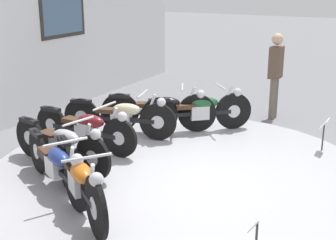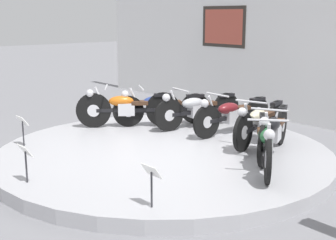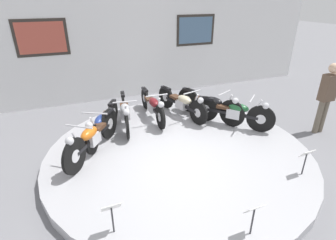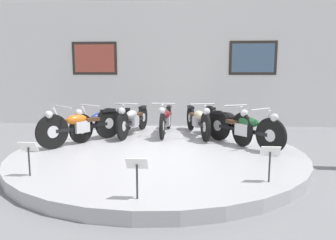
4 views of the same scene
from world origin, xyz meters
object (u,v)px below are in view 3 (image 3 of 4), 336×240
motorcycle_orange (92,136)px  motorcycle_cream (182,103)px  motorcycle_black (210,104)px  motorcycle_maroon (153,105)px  visitor_standing (327,95)px  motorcycle_silver (125,111)px  info_placard_front_centre (254,213)px  motorcycle_blue (103,123)px  info_placard_front_left (112,211)px  motorcycle_green (234,111)px  info_placard_front_right (306,157)px

motorcycle_orange → motorcycle_cream: bearing=22.9°
motorcycle_orange → motorcycle_black: bearing=11.3°
motorcycle_maroon → visitor_standing: (3.71, -1.93, 0.43)m
motorcycle_silver → info_placard_front_centre: (0.76, -3.85, -0.01)m
info_placard_front_centre → motorcycle_silver: bearing=101.2°
info_placard_front_centre → motorcycle_blue: bearing=111.7°
motorcycle_blue → info_placard_front_left: 2.72m
motorcycle_silver → motorcycle_maroon: size_ratio=1.00×
motorcycle_orange → motorcycle_maroon: 2.04m
motorcycle_blue → info_placard_front_left: size_ratio=3.41×
motorcycle_blue → info_placard_front_centre: bearing=-68.3°
motorcycle_black → visitor_standing: bearing=-30.1°
motorcycle_orange → motorcycle_silver: bearing=48.6°
info_placard_front_left → visitor_standing: 5.58m
motorcycle_maroon → visitor_standing: bearing=-27.6°
motorcycle_maroon → motorcycle_cream: size_ratio=1.01×
motorcycle_blue → motorcycle_black: size_ratio=0.94×
motorcycle_silver → visitor_standing: (4.47, -1.78, 0.42)m
visitor_standing → motorcycle_orange: bearing=172.0°
motorcycle_orange → motorcycle_maroon: size_ratio=0.84×
motorcycle_silver → motorcycle_green: 2.63m
motorcycle_cream → motorcycle_green: motorcycle_green is taller
motorcycle_silver → visitor_standing: 4.83m
motorcycle_silver → motorcycle_maroon: bearing=11.3°
motorcycle_green → info_placard_front_centre: motorcycle_green is taller
motorcycle_orange → info_placard_front_left: bearing=-91.0°
motorcycle_cream → visitor_standing: bearing=-31.2°
motorcycle_silver → motorcycle_orange: bearing=-131.4°
motorcycle_black → visitor_standing: size_ratio=1.06×
motorcycle_blue → motorcycle_black: motorcycle_black is taller
motorcycle_orange → info_placard_front_left: motorcycle_orange is taller
motorcycle_cream → motorcycle_green: 1.37m
info_placard_front_centre → visitor_standing: 4.26m
motorcycle_cream → info_placard_front_right: motorcycle_cream is taller
info_placard_front_left → info_placard_front_right: 3.40m
motorcycle_orange → motorcycle_green: bearing=0.0°
motorcycle_cream → motorcycle_blue: bearing=-168.7°
info_placard_front_centre → motorcycle_maroon: bearing=90.0°
motorcycle_orange → visitor_standing: bearing=-8.0°
motorcycle_blue → motorcycle_green: size_ratio=1.12×
motorcycle_blue → info_placard_front_right: (3.06, -2.70, -0.01)m
motorcycle_green → motorcycle_orange: bearing=-180.0°
motorcycle_black → info_placard_front_right: (0.34, -2.71, -0.03)m
motorcycle_maroon → info_placard_front_centre: size_ratio=3.82×
motorcycle_cream → info_placard_front_centre: motorcycle_cream is taller
motorcycle_silver → motorcycle_maroon: motorcycle_silver is taller
motorcycle_green → info_placard_front_centre: size_ratio=3.03×
motorcycle_maroon → visitor_standing: size_ratio=1.12×
info_placard_front_centre → info_placard_front_right: (1.70, 0.72, 0.00)m
motorcycle_orange → visitor_standing: size_ratio=0.95×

